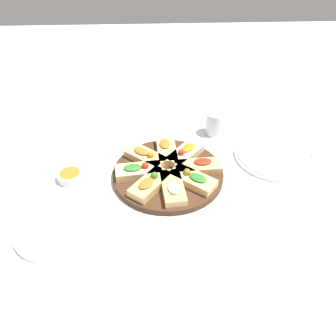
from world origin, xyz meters
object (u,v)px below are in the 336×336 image
plate_left (275,155)px  napkin_stack (113,121)px  serving_board (168,173)px  plate_right (55,228)px  dipping_bowl (70,176)px  water_glass (215,123)px

plate_left → napkin_stack: bearing=-24.5°
serving_board → napkin_stack: size_ratio=2.72×
plate_right → dipping_bowl: (-0.00, -0.18, 0.00)m
plate_right → napkin_stack: bearing=-101.4°
water_glass → dipping_bowl: water_glass is taller
plate_left → napkin_stack: 0.56m
plate_right → water_glass: size_ratio=2.46×
serving_board → plate_left: serving_board is taller
serving_board → dipping_bowl: bearing=0.7°
serving_board → dipping_bowl: dipping_bowl is taller
serving_board → plate_right: 0.34m
dipping_bowl → plate_left: bearing=-172.9°
plate_left → water_glass: water_glass is taller
napkin_stack → serving_board: bearing=120.7°
plate_right → napkin_stack: (-0.10, -0.49, -0.01)m
plate_left → water_glass: 0.22m
serving_board → plate_right: bearing=33.8°
napkin_stack → plate_left: bearing=155.5°
dipping_bowl → napkin_stack: bearing=-107.2°
napkin_stack → dipping_bowl: (0.09, 0.31, 0.01)m
serving_board → plate_left: (-0.33, -0.07, -0.00)m
plate_left → napkin_stack: size_ratio=2.12×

